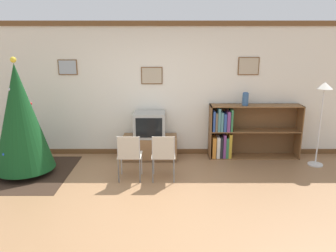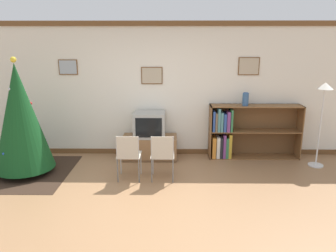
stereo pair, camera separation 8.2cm
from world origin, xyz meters
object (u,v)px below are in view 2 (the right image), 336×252
Objects in this scene: folding_chair_left at (128,154)px; christmas_tree at (20,118)px; bookshelf at (238,133)px; standing_lamp at (323,103)px; folding_chair_right at (162,155)px; tv_console at (150,147)px; vase at (246,99)px; television at (149,125)px.

christmas_tree is at bearing 171.20° from folding_chair_left.
folding_chair_left is 0.45× the size of bookshelf.
standing_lamp is (5.41, 0.41, 0.19)m from christmas_tree.
christmas_tree is 2.01m from folding_chair_left.
folding_chair_left is at bearing -150.46° from bookshelf.
folding_chair_left is at bearing 180.00° from folding_chair_right.
tv_console is at bearing 75.09° from folding_chair_left.
folding_chair_right is at bearing -141.93° from bookshelf.
bookshelf is at bearing 161.54° from vase.
tv_console is 1.14m from folding_chair_right.
standing_lamp is (3.22, -0.37, 1.00)m from tv_console.
christmas_tree is 5.43m from standing_lamp.
standing_lamp is at bearing -18.14° from bookshelf.
tv_console is at bearing 173.46° from standing_lamp.
christmas_tree is at bearing 173.22° from folding_chair_right.
folding_chair_left is at bearing -104.91° from tv_console.
tv_console is (2.20, 0.78, -0.80)m from christmas_tree.
christmas_tree is 2.36m from television.
television is at bearing -176.77° from bookshelf.
television is 3.28m from standing_lamp.
tv_console is 1.82m from bookshelf.
vase is (4.09, 0.85, 0.18)m from christmas_tree.
bookshelf is 7.01× the size of vase.
folding_chair_right reaches higher than tv_console.
folding_chair_left is (-0.29, -1.08, 0.24)m from tv_console.
folding_chair_right is 0.51× the size of standing_lamp.
folding_chair_right is (0.29, -1.08, -0.24)m from television.
vase is (1.89, 0.07, 0.51)m from television.
standing_lamp reaches higher than vase.
standing_lamp is (1.33, -0.43, 0.01)m from vase.
television reaches higher than folding_chair_right.
bookshelf is at bearing 3.23° from television.
folding_chair_right is 1.91m from bookshelf.
tv_console is 1.75× the size of television.
standing_lamp is at bearing -6.50° from television.
folding_chair_left is 3.65m from standing_lamp.
tv_console is 1.32× the size of folding_chair_left.
vase is (2.18, 1.14, 0.75)m from folding_chair_left.
standing_lamp is at bearing 4.38° from christmas_tree.
vase is at bearing 35.48° from folding_chair_right.
television is at bearing -90.00° from tv_console.
vase is (0.10, -0.03, 0.70)m from bookshelf.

